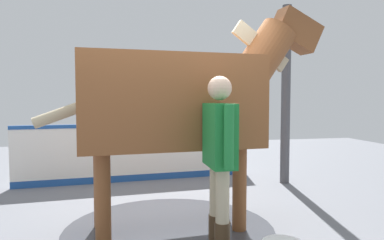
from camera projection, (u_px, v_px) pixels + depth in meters
ground_plane at (166, 233)px, 4.02m from camera, size 16.00×16.00×0.02m
wet_patch at (169, 228)px, 4.14m from camera, size 2.41×2.41×0.00m
barrier_wall at (138, 154)px, 6.49m from camera, size 0.43×4.24×1.05m
roof_post_near at (286, 95)px, 6.28m from camera, size 0.16×0.16×3.11m
horse at (180, 100)px, 4.09m from camera, size 1.16×3.39×2.62m
handler at (219, 152)px, 3.42m from camera, size 0.69×0.23×1.71m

